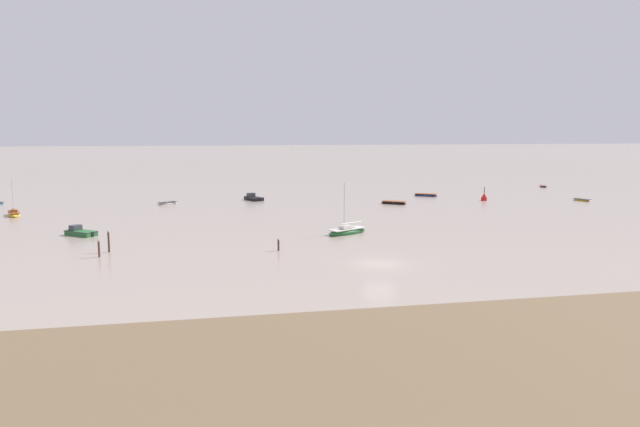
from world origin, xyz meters
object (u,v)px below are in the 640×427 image
object	(u,v)px
sailboat_moored_0	(347,231)
motorboat_moored_0	(252,198)
mooring_post_right	(109,242)
rowboat_moored_2	(543,186)
rowboat_moored_5	(582,200)
rowboat_moored_4	(168,203)
mooring_post_left	(278,245)
channel_buoy	(484,198)
sailboat_moored_1	(14,214)
rowboat_moored_1	(426,195)
rowboat_moored_0	(394,203)
mooring_post_near	(99,249)
motorboat_moored_1	(77,233)

from	to	relation	value
sailboat_moored_0	motorboat_moored_0	bearing A→B (deg)	-107.11
mooring_post_right	motorboat_moored_0	bearing A→B (deg)	66.92
rowboat_moored_2	rowboat_moored_5	world-z (taller)	rowboat_moored_2
rowboat_moored_2	rowboat_moored_4	xyz separation A→B (m)	(-70.26, -13.00, 0.01)
rowboat_moored_4	mooring_post_left	bearing A→B (deg)	-106.29
rowboat_moored_5	mooring_post_left	xyz separation A→B (m)	(-51.54, -28.72, 0.41)
channel_buoy	mooring_post_right	xyz separation A→B (m)	(-51.83, -29.78, 0.45)
sailboat_moored_1	channel_buoy	distance (m)	67.30
sailboat_moored_1	rowboat_moored_5	xyz separation A→B (m)	(81.97, -0.28, -0.10)
rowboat_moored_1	mooring_post_right	world-z (taller)	mooring_post_right
motorboat_moored_0	mooring_post_left	world-z (taller)	mooring_post_left
rowboat_moored_1	rowboat_moored_2	size ratio (longest dim) A/B	1.29
sailboat_moored_1	mooring_post_right	distance (m)	30.70
rowboat_moored_2	sailboat_moored_1	size ratio (longest dim) A/B	0.61
rowboat_moored_0	mooring_post_near	bearing A→B (deg)	75.20
motorboat_moored_0	sailboat_moored_0	distance (m)	33.79
motorboat_moored_1	mooring_post_left	xyz separation A→B (m)	(19.64, -12.40, 0.30)
rowboat_moored_5	mooring_post_left	size ratio (longest dim) A/B	2.47
motorboat_moored_0	rowboat_moored_4	xyz separation A→B (m)	(-12.79, -2.88, -0.11)
rowboat_moored_5	mooring_post_near	distance (m)	72.83
mooring_post_right	mooring_post_near	bearing A→B (deg)	-104.77
rowboat_moored_2	sailboat_moored_1	world-z (taller)	sailboat_moored_1
motorboat_moored_0	rowboat_moored_4	distance (m)	13.11
rowboat_moored_2	mooring_post_left	world-z (taller)	mooring_post_left
motorboat_moored_1	sailboat_moored_1	xyz separation A→B (m)	(-10.80, 16.60, -0.02)
rowboat_moored_4	channel_buoy	size ratio (longest dim) A/B	1.34
rowboat_moored_1	rowboat_moored_5	bearing A→B (deg)	-173.32
rowboat_moored_1	mooring_post_left	size ratio (longest dim) A/B	3.23
channel_buoy	mooring_post_near	distance (m)	61.26
motorboat_moored_1	rowboat_moored_4	xyz separation A→B (m)	(7.98, 25.13, -0.10)
rowboat_moored_1	rowboat_moored_4	distance (m)	41.90
channel_buoy	mooring_post_near	world-z (taller)	channel_buoy
mooring_post_right	mooring_post_left	bearing A→B (deg)	-9.23
motorboat_moored_0	sailboat_moored_1	xyz separation A→B (m)	(-31.57, -11.41, -0.03)
motorboat_moored_1	sailboat_moored_1	size ratio (longest dim) A/B	0.80
rowboat_moored_2	channel_buoy	xyz separation A→B (m)	(-21.82, -18.30, 0.34)
rowboat_moored_0	rowboat_moored_2	distance (m)	41.94
rowboat_moored_1	mooring_post_left	world-z (taller)	mooring_post_left
motorboat_moored_1	mooring_post_near	world-z (taller)	mooring_post_near
sailboat_moored_0	mooring_post_near	xyz separation A→B (m)	(-23.91, -6.97, 0.46)
rowboat_moored_4	rowboat_moored_1	bearing A→B (deg)	-30.26
motorboat_moored_0	rowboat_moored_5	world-z (taller)	motorboat_moored_0
motorboat_moored_0	rowboat_moored_1	distance (m)	29.04
rowboat_moored_1	rowboat_moored_5	xyz separation A→B (m)	(21.36, -11.21, -0.04)
motorboat_moored_1	channel_buoy	distance (m)	59.80
rowboat_moored_2	rowboat_moored_4	size ratio (longest dim) A/B	0.99
sailboat_moored_0	rowboat_moored_0	size ratio (longest dim) A/B	1.47
rowboat_moored_0	rowboat_moored_2	bearing A→B (deg)	-116.43
rowboat_moored_0	sailboat_moored_1	world-z (taller)	sailboat_moored_1
rowboat_moored_5	channel_buoy	world-z (taller)	channel_buoy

